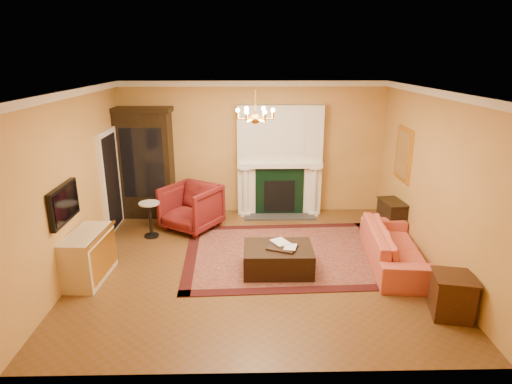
{
  "coord_description": "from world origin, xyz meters",
  "views": [
    {
      "loc": [
        -0.14,
        -6.84,
        3.5
      ],
      "look_at": [
        0.02,
        0.3,
        1.23
      ],
      "focal_mm": 30.0,
      "sensor_mm": 36.0,
      "label": 1
    }
  ],
  "objects_px": {
    "coral_sofa": "(395,241)",
    "console_table": "(391,219)",
    "end_table": "(452,297)",
    "wingback_armchair": "(191,205)",
    "commode": "(88,256)",
    "pedestal_table": "(150,217)",
    "leather_ottoman": "(278,259)",
    "china_cabinet": "(146,165)"
  },
  "relations": [
    {
      "from": "coral_sofa",
      "to": "console_table",
      "type": "bearing_deg",
      "value": -9.05
    },
    {
      "from": "coral_sofa",
      "to": "end_table",
      "type": "distance_m",
      "value": 1.63
    },
    {
      "from": "wingback_armchair",
      "to": "commode",
      "type": "relative_size",
      "value": 0.97
    },
    {
      "from": "pedestal_table",
      "to": "leather_ottoman",
      "type": "xyz_separation_m",
      "value": [
        2.47,
        -1.52,
        -0.2
      ]
    },
    {
      "from": "china_cabinet",
      "to": "pedestal_table",
      "type": "height_order",
      "value": "china_cabinet"
    },
    {
      "from": "wingback_armchair",
      "to": "commode",
      "type": "xyz_separation_m",
      "value": [
        -1.42,
        -2.12,
        -0.12
      ]
    },
    {
      "from": "end_table",
      "to": "commode",
      "type": "bearing_deg",
      "value": 167.79
    },
    {
      "from": "china_cabinet",
      "to": "coral_sofa",
      "type": "bearing_deg",
      "value": -25.7
    },
    {
      "from": "china_cabinet",
      "to": "end_table",
      "type": "height_order",
      "value": "china_cabinet"
    },
    {
      "from": "wingback_armchair",
      "to": "coral_sofa",
      "type": "distance_m",
      "value": 4.12
    },
    {
      "from": "wingback_armchair",
      "to": "console_table",
      "type": "height_order",
      "value": "wingback_armchair"
    },
    {
      "from": "wingback_armchair",
      "to": "leather_ottoman",
      "type": "relative_size",
      "value": 0.91
    },
    {
      "from": "commode",
      "to": "console_table",
      "type": "height_order",
      "value": "commode"
    },
    {
      "from": "commode",
      "to": "coral_sofa",
      "type": "bearing_deg",
      "value": 8.26
    },
    {
      "from": "pedestal_table",
      "to": "commode",
      "type": "distance_m",
      "value": 1.82
    },
    {
      "from": "china_cabinet",
      "to": "commode",
      "type": "bearing_deg",
      "value": -94.37
    },
    {
      "from": "china_cabinet",
      "to": "leather_ottoman",
      "type": "xyz_separation_m",
      "value": [
        2.78,
        -2.78,
        -0.95
      ]
    },
    {
      "from": "end_table",
      "to": "pedestal_table",
      "type": "bearing_deg",
      "value": 149.1
    },
    {
      "from": "coral_sofa",
      "to": "console_table",
      "type": "height_order",
      "value": "coral_sofa"
    },
    {
      "from": "end_table",
      "to": "china_cabinet",
      "type": "bearing_deg",
      "value": 141.01
    },
    {
      "from": "console_table",
      "to": "end_table",
      "type": "bearing_deg",
      "value": -98.29
    },
    {
      "from": "china_cabinet",
      "to": "pedestal_table",
      "type": "xyz_separation_m",
      "value": [
        0.31,
        -1.27,
        -0.75
      ]
    },
    {
      "from": "pedestal_table",
      "to": "end_table",
      "type": "bearing_deg",
      "value": -30.9
    },
    {
      "from": "wingback_armchair",
      "to": "china_cabinet",
      "type": "bearing_deg",
      "value": 174.69
    },
    {
      "from": "pedestal_table",
      "to": "end_table",
      "type": "height_order",
      "value": "pedestal_table"
    },
    {
      "from": "pedestal_table",
      "to": "leather_ottoman",
      "type": "bearing_deg",
      "value": -31.59
    },
    {
      "from": "pedestal_table",
      "to": "commode",
      "type": "xyz_separation_m",
      "value": [
        -0.64,
        -1.7,
        -0.02
      ]
    },
    {
      "from": "china_cabinet",
      "to": "coral_sofa",
      "type": "distance_m",
      "value": 5.52
    },
    {
      "from": "commode",
      "to": "leather_ottoman",
      "type": "distance_m",
      "value": 3.12
    },
    {
      "from": "china_cabinet",
      "to": "commode",
      "type": "distance_m",
      "value": 3.08
    },
    {
      "from": "wingback_armchair",
      "to": "pedestal_table",
      "type": "height_order",
      "value": "wingback_armchair"
    },
    {
      "from": "wingback_armchair",
      "to": "leather_ottoman",
      "type": "height_order",
      "value": "wingback_armchair"
    },
    {
      "from": "commode",
      "to": "coral_sofa",
      "type": "height_order",
      "value": "coral_sofa"
    },
    {
      "from": "wingback_armchair",
      "to": "console_table",
      "type": "bearing_deg",
      "value": 26.21
    },
    {
      "from": "commode",
      "to": "console_table",
      "type": "xyz_separation_m",
      "value": [
        5.51,
        1.66,
        -0.05
      ]
    },
    {
      "from": "wingback_armchair",
      "to": "end_table",
      "type": "distance_m",
      "value": 5.21
    },
    {
      "from": "commode",
      "to": "end_table",
      "type": "xyz_separation_m",
      "value": [
        5.45,
        -1.18,
        -0.11
      ]
    },
    {
      "from": "wingback_armchair",
      "to": "commode",
      "type": "height_order",
      "value": "wingback_armchair"
    },
    {
      "from": "leather_ottoman",
      "to": "commode",
      "type": "bearing_deg",
      "value": -175.94
    },
    {
      "from": "console_table",
      "to": "leather_ottoman",
      "type": "height_order",
      "value": "console_table"
    },
    {
      "from": "commode",
      "to": "coral_sofa",
      "type": "relative_size",
      "value": 0.49
    },
    {
      "from": "pedestal_table",
      "to": "leather_ottoman",
      "type": "height_order",
      "value": "pedestal_table"
    }
  ]
}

